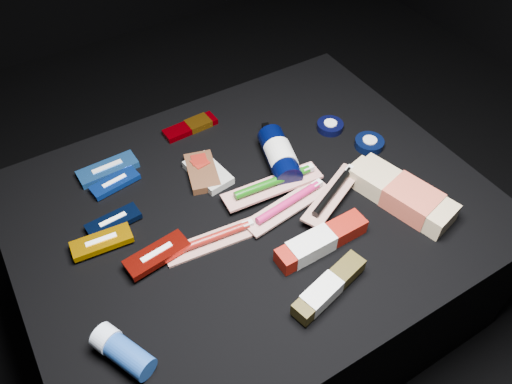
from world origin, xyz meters
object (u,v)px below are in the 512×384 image
bodywash_bottle (404,196)px  toothpaste_carton_red (318,243)px  deodorant_stick (122,351)px  lotion_bottle (280,156)px

bodywash_bottle → toothpaste_carton_red: 0.23m
bodywash_bottle → toothpaste_carton_red: size_ratio=1.24×
bodywash_bottle → deodorant_stick: bearing=167.2°
lotion_bottle → deodorant_stick: bearing=-136.2°
lotion_bottle → deodorant_stick: (-0.47, -0.25, -0.01)m
toothpaste_carton_red → lotion_bottle: bearing=74.2°
bodywash_bottle → deodorant_stick: (-0.64, -0.02, -0.00)m
lotion_bottle → bodywash_bottle: (0.16, -0.23, -0.01)m
bodywash_bottle → toothpaste_carton_red: bodywash_bottle is taller
bodywash_bottle → toothpaste_carton_red: (-0.23, -0.00, -0.01)m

